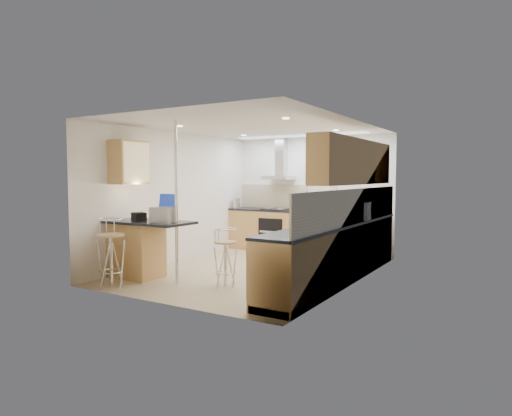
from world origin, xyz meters
The scene contains 16 objects.
ground centered at (0.00, 0.00, 0.00)m, with size 4.80×4.80×0.00m, color #D3BB8C.
room_shell centered at (0.32, 0.38, 1.54)m, with size 3.64×4.84×2.51m.
right_counter centered at (1.50, 0.00, 0.46)m, with size 0.63×4.40×0.92m.
back_counter centered at (-0.95, 2.10, 0.46)m, with size 1.70×0.63×0.92m.
peninsula centered at (-1.12, -1.45, 0.48)m, with size 1.47×0.72×0.94m.
microwave centered at (1.64, 0.66, 1.07)m, with size 0.55×0.37×0.31m, color silver.
laptop centered at (-0.74, -1.52, 1.06)m, with size 0.35×0.26×0.24m, color #989B9F.
bag centered at (-1.28, -1.49, 1.01)m, with size 0.24×0.18×0.13m, color black.
bar_stool_near centered at (-1.25, -2.10, 0.52)m, with size 0.42×0.42×1.04m, color tan, non-canonical shape.
bar_stool_end centered at (0.19, -1.18, 0.44)m, with size 0.36×0.36×0.88m, color tan, non-canonical shape.
jar_a centered at (1.61, 0.55, 1.01)m, with size 0.12×0.12×0.19m, color white.
jar_b centered at (1.66, 1.08, 1.00)m, with size 0.11×0.11×0.15m, color white.
jar_c centered at (1.54, -0.15, 1.02)m, with size 0.14×0.14×0.19m, color beige.
jar_d centered at (1.66, -0.56, 0.99)m, with size 0.10×0.10×0.14m, color silver.
bread_bin centered at (1.51, -0.94, 1.01)m, with size 0.28×0.35×0.18m, color white.
kettle centered at (-1.65, 1.92, 1.04)m, with size 0.16×0.16×0.23m, color silver.
Camera 1 is at (4.07, -6.76, 1.65)m, focal length 32.00 mm.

